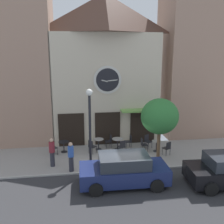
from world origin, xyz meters
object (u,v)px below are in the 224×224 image
object	(u,v)px
cafe_chair_left_end	(122,146)
cafe_chair_mid_row	(109,140)
street_tree	(160,117)
pedestrian_blue	(71,156)
cafe_table_near_curb	(156,144)
cafe_chair_outer	(52,147)
cafe_table_near_door	(99,142)
cafe_chair_curbside	(92,146)
parked_car_navy	(124,170)
cafe_chair_by_entrance	(167,147)
cafe_table_center	(118,142)
cafe_table_rightmost	(64,145)
cafe_chair_near_tree	(147,140)
pedestrian_maroon	(52,152)
cafe_chair_facing_wall	(129,140)
cafe_chair_right_end	(143,144)
street_lamp	(90,129)

from	to	relation	value
cafe_chair_left_end	cafe_chair_mid_row	size ratio (longest dim) A/B	1.00
street_tree	pedestrian_blue	size ratio (longest dim) A/B	2.29
cafe_table_near_curb	cafe_chair_outer	size ratio (longest dim) A/B	0.81
cafe_table_near_door	cafe_chair_left_end	world-z (taller)	cafe_chair_left_end
cafe_table_near_curb	cafe_chair_left_end	world-z (taller)	cafe_chair_left_end
cafe_chair_curbside	parked_car_navy	size ratio (longest dim) A/B	0.21
cafe_chair_by_entrance	cafe_chair_curbside	world-z (taller)	same
cafe_chair_outer	pedestrian_blue	distance (m)	2.75
street_tree	cafe_table_center	distance (m)	3.82
cafe_table_rightmost	cafe_chair_outer	world-z (taller)	cafe_chair_outer
cafe_table_center	cafe_chair_left_end	bearing A→B (deg)	-78.55
cafe_table_near_curb	cafe_chair_near_tree	size ratio (longest dim) A/B	0.81
pedestrian_maroon	cafe_table_rightmost	bearing A→B (deg)	74.61
cafe_table_near_curb	parked_car_navy	world-z (taller)	parked_car_navy
cafe_chair_left_end	cafe_chair_by_entrance	bearing A→B (deg)	-13.41
cafe_table_near_door	cafe_chair_facing_wall	world-z (taller)	cafe_chair_facing_wall
street_tree	pedestrian_blue	xyz separation A→B (m)	(-5.07, -0.47, -1.92)
cafe_chair_curbside	cafe_chair_facing_wall	bearing A→B (deg)	14.18
cafe_chair_facing_wall	cafe_table_near_door	bearing A→B (deg)	-178.97
cafe_chair_mid_row	cafe_table_rightmost	bearing A→B (deg)	-172.39
cafe_table_near_curb	cafe_chair_right_end	distance (m)	0.87
cafe_chair_by_entrance	cafe_chair_near_tree	world-z (taller)	same
cafe_chair_by_entrance	cafe_chair_outer	bearing A→B (deg)	171.37
cafe_table_near_curb	cafe_chair_facing_wall	bearing A→B (deg)	151.84
street_lamp	cafe_chair_right_end	size ratio (longest dim) A/B	4.98
street_lamp	cafe_table_rightmost	world-z (taller)	street_lamp
cafe_chair_mid_row	pedestrian_maroon	distance (m)	4.37
cafe_table_center	cafe_chair_mid_row	distance (m)	0.66
cafe_chair_by_entrance	cafe_chair_mid_row	xyz separation A→B (m)	(-3.43, 1.88, 0.00)
cafe_chair_right_end	cafe_chair_facing_wall	size ratio (longest dim) A/B	1.00
cafe_table_rightmost	cafe_chair_left_end	size ratio (longest dim) A/B	0.80
cafe_chair_mid_row	cafe_chair_facing_wall	distance (m)	1.35
street_lamp	cafe_table_near_curb	xyz separation A→B (m)	(4.42, 1.83, -1.80)
street_tree	cafe_chair_curbside	xyz separation A→B (m)	(-3.80, 1.84, -2.25)
parked_car_navy	street_tree	bearing A→B (deg)	42.39
street_lamp	cafe_chair_outer	bearing A→B (deg)	136.27
cafe_chair_curbside	pedestrian_maroon	size ratio (longest dim) A/B	0.54
cafe_table_rightmost	cafe_chair_near_tree	xyz separation A→B (m)	(5.60, -0.00, 0.03)
cafe_chair_facing_wall	cafe_chair_left_end	bearing A→B (deg)	-125.16
cafe_table_center	cafe_table_near_curb	distance (m)	2.56
street_tree	cafe_chair_left_end	distance (m)	3.32
cafe_chair_curbside	cafe_chair_facing_wall	distance (m)	2.67
cafe_table_center	cafe_chair_facing_wall	bearing A→B (deg)	11.40
cafe_chair_right_end	cafe_chair_near_tree	size ratio (longest dim) A/B	1.00
cafe_chair_near_tree	cafe_table_near_door	bearing A→B (deg)	178.35
cafe_chair_mid_row	cafe_table_center	bearing A→B (deg)	-41.69
cafe_chair_curbside	cafe_chair_by_entrance	bearing A→B (deg)	-11.50
cafe_chair_right_end	street_lamp	bearing A→B (deg)	-151.24
cafe_chair_left_end	pedestrian_blue	bearing A→B (deg)	-147.62
cafe_table_near_door	cafe_table_near_curb	distance (m)	3.82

